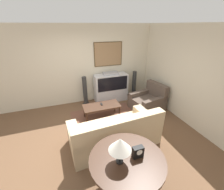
% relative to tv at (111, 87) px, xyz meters
% --- Properties ---
extents(ground_plane, '(12.00, 12.00, 0.00)m').
position_rel_tv_xyz_m(ground_plane, '(-1.00, -1.82, -0.53)').
color(ground_plane, brown).
extents(wall_back, '(12.00, 0.10, 2.70)m').
position_rel_tv_xyz_m(wall_back, '(-0.98, 0.31, 0.83)').
color(wall_back, beige).
rests_on(wall_back, ground_plane).
extents(wall_right, '(0.06, 12.00, 2.70)m').
position_rel_tv_xyz_m(wall_right, '(1.63, -1.82, 0.82)').
color(wall_right, beige).
rests_on(wall_right, ground_plane).
extents(area_rug, '(2.01, 1.43, 0.01)m').
position_rel_tv_xyz_m(area_rug, '(-0.57, -1.11, -0.52)').
color(area_rug, brown).
rests_on(area_rug, ground_plane).
extents(tv, '(1.22, 0.46, 1.12)m').
position_rel_tv_xyz_m(tv, '(0.00, 0.00, 0.00)').
color(tv, silver).
rests_on(tv, ground_plane).
extents(couch, '(2.13, 1.11, 0.91)m').
position_rel_tv_xyz_m(couch, '(-0.68, -2.24, -0.22)').
color(couch, '#CCB289').
rests_on(couch, ground_plane).
extents(armchair, '(1.11, 1.02, 0.87)m').
position_rel_tv_xyz_m(armchair, '(0.99, -1.03, -0.25)').
color(armchair, brown).
rests_on(armchair, ground_plane).
extents(coffee_table, '(1.11, 0.53, 0.44)m').
position_rel_tv_xyz_m(coffee_table, '(-0.67, -1.05, -0.13)').
color(coffee_table, '#3D2619').
rests_on(coffee_table, ground_plane).
extents(console_table, '(1.18, 1.18, 0.80)m').
position_rel_tv_xyz_m(console_table, '(-0.93, -3.40, 0.20)').
color(console_table, '#3D2619').
rests_on(console_table, ground_plane).
extents(table_lamp, '(0.33, 0.33, 0.44)m').
position_rel_tv_xyz_m(table_lamp, '(-1.06, -3.41, 0.60)').
color(table_lamp, black).
rests_on(table_lamp, console_table).
extents(mantel_clock, '(0.17, 0.10, 0.19)m').
position_rel_tv_xyz_m(mantel_clock, '(-0.76, -3.42, 0.36)').
color(mantel_clock, black).
rests_on(mantel_clock, console_table).
extents(remote, '(0.05, 0.16, 0.02)m').
position_rel_tv_xyz_m(remote, '(-0.65, -0.98, -0.08)').
color(remote, black).
rests_on(remote, coffee_table).
extents(speaker_tower_left, '(0.26, 0.26, 1.05)m').
position_rel_tv_xyz_m(speaker_tower_left, '(-0.97, -0.00, -0.03)').
color(speaker_tower_left, black).
rests_on(speaker_tower_left, ground_plane).
extents(speaker_tower_right, '(0.26, 0.26, 1.05)m').
position_rel_tv_xyz_m(speaker_tower_right, '(0.97, -0.00, -0.03)').
color(speaker_tower_right, black).
rests_on(speaker_tower_right, ground_plane).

